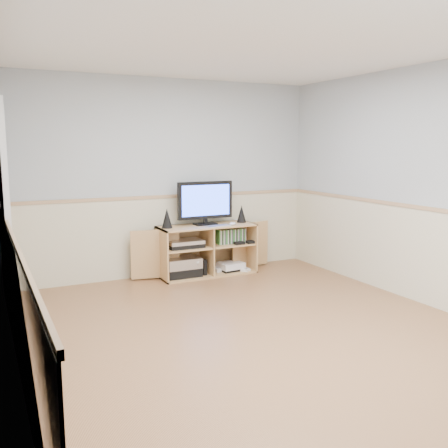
{
  "coord_description": "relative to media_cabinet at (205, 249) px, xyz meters",
  "views": [
    {
      "loc": [
        -2.18,
        -3.79,
        1.67
      ],
      "look_at": [
        0.29,
        1.2,
        0.79
      ],
      "focal_mm": 40.0,
      "sensor_mm": 36.0,
      "label": 1
    }
  ],
  "objects": [
    {
      "name": "monitor",
      "position": [
        0.0,
        -0.01,
        0.62
      ],
      "size": [
        0.75,
        0.18,
        0.56
      ],
      "color": "black",
      "rests_on": "media_cabinet"
    },
    {
      "name": "speaker_left",
      "position": [
        -0.53,
        -0.04,
        0.44
      ],
      "size": [
        0.13,
        0.13,
        0.24
      ],
      "primitive_type": "cone",
      "color": "black",
      "rests_on": "media_cabinet"
    },
    {
      "name": "game_cases",
      "position": [
        0.33,
        -0.08,
        0.15
      ],
      "size": [
        0.39,
        0.14,
        0.19
      ],
      "primitive_type": "cube",
      "color": "#3F8C3F",
      "rests_on": "media_cabinet"
    },
    {
      "name": "media_cabinet",
      "position": [
        0.0,
        0.0,
        0.0
      ],
      "size": [
        1.96,
        0.47,
        0.65
      ],
      "color": "tan",
      "rests_on": "floor"
    },
    {
      "name": "room",
      "position": [
        -0.48,
        -1.92,
        0.88
      ],
      "size": [
        4.04,
        4.54,
        2.54
      ],
      "color": "#A27448",
      "rests_on": "ground"
    },
    {
      "name": "wall_outlet",
      "position": [
        0.57,
        0.19,
        0.27
      ],
      "size": [
        0.12,
        0.03,
        0.12
      ],
      "primitive_type": "cube",
      "color": "white",
      "rests_on": "wall_back"
    },
    {
      "name": "mouse",
      "position": [
        0.3,
        -0.2,
        0.34
      ],
      "size": [
        0.11,
        0.08,
        0.04
      ],
      "primitive_type": "ellipsoid",
      "rotation": [
        0.0,
        0.0,
        0.24
      ],
      "color": "white",
      "rests_on": "media_cabinet"
    },
    {
      "name": "av_components",
      "position": [
        -0.34,
        -0.06,
        -0.11
      ],
      "size": [
        0.52,
        0.33,
        0.47
      ],
      "color": "black",
      "rests_on": "media_cabinet"
    },
    {
      "name": "speaker_right",
      "position": [
        0.52,
        -0.04,
        0.43
      ],
      "size": [
        0.12,
        0.12,
        0.23
      ],
      "primitive_type": "cone",
      "color": "black",
      "rests_on": "media_cabinet"
    },
    {
      "name": "game_consoles",
      "position": [
        0.32,
        -0.07,
        -0.26
      ],
      "size": [
        0.45,
        0.3,
        0.11
      ],
      "color": "white",
      "rests_on": "media_cabinet"
    },
    {
      "name": "keyboard",
      "position": [
        0.1,
        -0.2,
        0.32
      ],
      "size": [
        0.34,
        0.17,
        0.01
      ],
      "primitive_type": "cube",
      "rotation": [
        0.0,
        0.0,
        0.14
      ],
      "color": "silver",
      "rests_on": "media_cabinet"
    }
  ]
}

